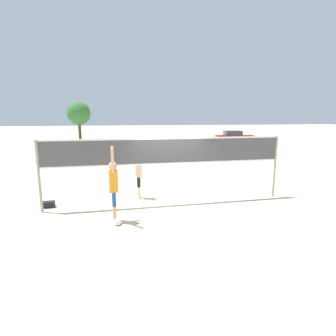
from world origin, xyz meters
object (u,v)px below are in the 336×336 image
at_px(volleyball_net, 168,155).
at_px(gear_bag, 48,204).
at_px(tree_left_cluster, 79,114).
at_px(player_blocker, 138,171).
at_px(parked_car_near, 234,137).
at_px(volleyball, 117,222).
at_px(player_spiker, 113,183).

distance_m(volleyball_net, gear_bag, 4.59).
height_order(gear_bag, tree_left_cluster, tree_left_cluster).
distance_m(gear_bag, tree_left_cluster, 28.80).
xyz_separation_m(player_blocker, parked_car_near, (14.74, 21.99, -0.46)).
bearing_deg(player_blocker, volleyball_net, 48.22).
bearing_deg(tree_left_cluster, volleyball_net, -77.90).
height_order(player_blocker, volleyball, player_blocker).
xyz_separation_m(player_spiker, player_blocker, (0.97, 2.21, -0.11)).
bearing_deg(volleyball_net, parked_car_near, 58.96).
bearing_deg(player_blocker, gear_bag, -82.83).
distance_m(volleyball, parked_car_near, 29.08).
xyz_separation_m(player_spiker, volleyball, (0.07, -0.31, -1.11)).
bearing_deg(volleyball_net, tree_left_cluster, 102.10).
distance_m(player_spiker, volleyball, 1.16).
distance_m(player_blocker, volleyball, 2.86).
xyz_separation_m(player_blocker, tree_left_cluster, (-5.23, 28.10, 2.58)).
height_order(volleyball_net, player_blocker, volleyball_net).
xyz_separation_m(volleyball_net, player_blocker, (-0.98, 0.88, -0.72)).
bearing_deg(volleyball_net, player_spiker, -145.62).
xyz_separation_m(volleyball_net, player_spiker, (-1.95, -1.33, -0.61)).
distance_m(player_spiker, parked_car_near, 28.86).
bearing_deg(gear_bag, parked_car_near, 51.22).
xyz_separation_m(volleyball, gear_bag, (-2.35, 2.11, -0.00)).
distance_m(volleyball, gear_bag, 3.16).
xyz_separation_m(player_spiker, tree_left_cluster, (-4.26, 30.31, 2.47)).
relative_size(volleyball, gear_bag, 0.52).
bearing_deg(player_spiker, gear_bag, 51.75).
xyz_separation_m(parked_car_near, tree_left_cluster, (-19.97, 6.11, 3.03)).
bearing_deg(volleyball_net, player_blocker, 138.22).
relative_size(parked_car_near, tree_left_cluster, 0.93).
xyz_separation_m(volleyball_net, parked_car_near, (13.76, 22.87, -1.17)).
height_order(volleyball_net, tree_left_cluster, tree_left_cluster).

